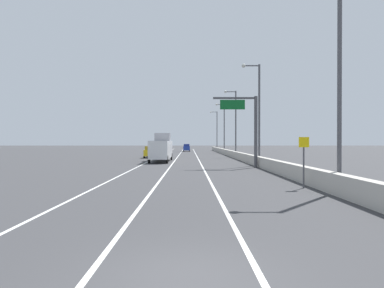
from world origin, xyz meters
TOP-DOWN VIEW (x-y plane):
  - ground_plane at (0.00, 64.00)m, footprint 320.00×320.00m
  - lane_stripe_left at (-5.50, 55.00)m, footprint 0.16×130.00m
  - lane_stripe_center at (-2.00, 55.00)m, footprint 0.16×130.00m
  - lane_stripe_right at (1.50, 55.00)m, footprint 0.16×130.00m
  - jersey_barrier_right at (7.67, 40.00)m, footprint 0.60×120.00m
  - overhead_sign_gantry at (6.33, 28.51)m, footprint 4.68×0.36m
  - speed_advisory_sign at (6.77, 12.86)m, footprint 0.60×0.11m
  - lamp_post_right_near at (8.06, 11.58)m, footprint 2.14×0.44m
  - lamp_post_right_second at (7.84, 31.63)m, footprint 2.14×0.44m
  - lamp_post_right_third at (7.94, 51.67)m, footprint 2.14×0.44m
  - lamp_post_right_fourth at (8.03, 71.72)m, footprint 2.14×0.44m
  - lamp_post_right_fifth at (8.00, 91.77)m, footprint 2.14×0.44m
  - car_yellow_0 at (-6.46, 49.87)m, footprint 1.84×4.59m
  - car_blue_1 at (-0.65, 86.28)m, footprint 1.88×4.30m
  - car_black_2 at (-6.60, 83.08)m, footprint 1.97×4.54m
  - box_truck at (-3.74, 39.26)m, footprint 2.58×9.57m

SIDE VIEW (x-z plane):
  - ground_plane at x=0.00m, z-range 0.00..0.00m
  - lane_stripe_left at x=-5.50m, z-range 0.00..0.00m
  - lane_stripe_center at x=-2.00m, z-range 0.00..0.00m
  - lane_stripe_right at x=1.50m, z-range 0.00..0.00m
  - jersey_barrier_right at x=7.67m, z-range 0.00..1.10m
  - car_yellow_0 at x=-6.46m, z-range 0.00..1.96m
  - car_blue_1 at x=-0.65m, z-range -0.01..2.05m
  - car_black_2 at x=-6.60m, z-range -0.01..2.09m
  - speed_advisory_sign at x=6.77m, z-range 0.26..3.26m
  - box_truck at x=-3.74m, z-range -0.18..3.75m
  - overhead_sign_gantry at x=6.33m, z-range 0.98..8.48m
  - lamp_post_right_near at x=8.06m, z-range 0.77..12.39m
  - lamp_post_right_second at x=7.84m, z-range 0.77..12.39m
  - lamp_post_right_third at x=7.94m, z-range 0.77..12.39m
  - lamp_post_right_fourth at x=8.03m, z-range 0.77..12.39m
  - lamp_post_right_fifth at x=8.00m, z-range 0.77..12.39m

